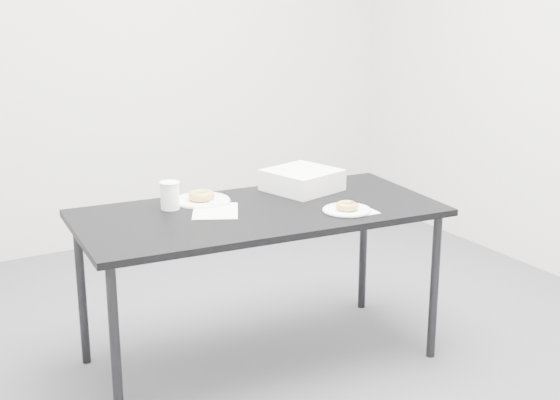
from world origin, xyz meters
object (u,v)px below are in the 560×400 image
pen (222,204)px  donut_near (347,206)px  bakery_box (302,180)px  plate_near (347,210)px  coffee_cup (170,195)px  table (259,221)px  plate_far (202,200)px  donut_far (202,195)px  scorecard (215,211)px

pen → donut_near: 0.56m
bakery_box → pen: bearing=169.6°
pen → plate_near: bearing=-56.6°
pen → coffee_cup: 0.24m
table → plate_far: (-0.16, 0.25, 0.06)m
pen → plate_far: size_ratio=0.44×
plate_far → donut_far: bearing=0.0°
table → bakery_box: bakery_box is taller
donut_near → donut_far: donut_far is taller
plate_far → coffee_cup: coffee_cup is taller
table → donut_near: (0.32, -0.22, 0.08)m
scorecard → pen: (0.07, 0.07, 0.00)m
plate_far → coffee_cup: bearing=-165.7°
table → bakery_box: size_ratio=5.50×
donut_near → coffee_cup: coffee_cup is taller
plate_near → bakery_box: bearing=87.6°
plate_near → donut_far: bearing=136.0°
donut_near → coffee_cup: (-0.65, 0.42, 0.04)m
donut_far → coffee_cup: size_ratio=0.98×
donut_near → plate_far: 0.66m
donut_near → bakery_box: bearing=87.6°
table → scorecard: 0.20m
pen → bakery_box: (0.44, 0.04, 0.04)m
coffee_cup → bakery_box: size_ratio=0.41×
pen → plate_near: pen is taller
coffee_cup → donut_near: bearing=-32.9°
plate_near → coffee_cup: 0.77m
scorecard → plate_far: 0.17m
scorecard → donut_far: (0.01, 0.17, 0.03)m
donut_far → scorecard: bearing=-94.7°
pen → plate_near: (0.43, -0.36, -0.00)m
donut_far → coffee_cup: (-0.17, -0.04, 0.03)m
plate_near → coffee_cup: (-0.65, 0.42, 0.06)m
donut_far → bakery_box: bakery_box is taller
table → scorecard: bearing=162.1°
scorecard → donut_far: 0.18m
pen → plate_far: (-0.05, 0.10, -0.00)m
pen → donut_near: donut_near is taller
bakery_box → scorecard: bearing=177.2°
scorecard → coffee_cup: coffee_cup is taller
scorecard → plate_far: size_ratio=0.96×
pen → donut_far: bearing=101.9°
table → plate_far: 0.30m
plate_far → bakery_box: size_ratio=0.86×
plate_near → donut_far: donut_far is taller
table → scorecard: scorecard is taller
scorecard → bakery_box: bakery_box is taller
pen → bakery_box: size_ratio=0.38×
bakery_box → donut_near: bearing=-107.4°
plate_far → coffee_cup: size_ratio=2.08×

